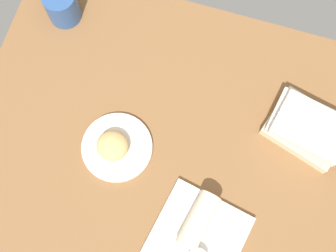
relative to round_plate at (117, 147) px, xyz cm
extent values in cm
cube|color=brown|center=(13.32, 3.64, -2.70)|extent=(110.00, 90.00, 4.00)
cylinder|color=silver|center=(0.00, 0.00, 0.00)|extent=(19.10, 19.10, 1.40)
ellipsoid|color=tan|center=(-0.78, -0.42, 2.95)|extent=(10.37, 10.12, 4.50)
cube|color=white|center=(27.09, -16.45, 0.10)|extent=(26.15, 26.15, 1.60)
cylinder|color=beige|center=(26.10, -12.56, 3.75)|extent=(8.59, 15.20, 5.70)
cube|color=beige|center=(47.48, 19.37, 0.98)|extent=(23.60, 20.52, 3.36)
cube|color=silver|center=(47.24, 19.66, 3.81)|extent=(21.74, 16.58, 2.30)
cube|color=silver|center=(47.41, 18.31, 6.38)|extent=(20.75, 16.55, 2.83)
cylinder|color=#2D518C|center=(-27.28, 33.70, 4.47)|extent=(9.40, 9.40, 10.34)
camera|label=1|loc=(20.86, -21.68, 117.13)|focal=47.71mm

